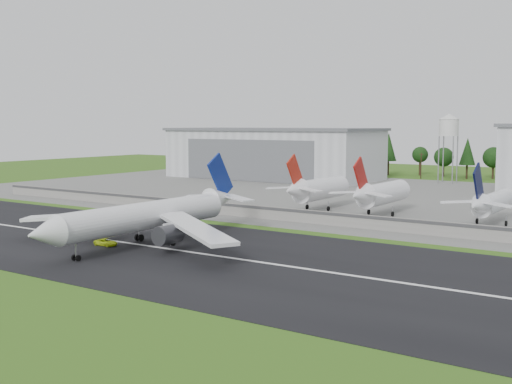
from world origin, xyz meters
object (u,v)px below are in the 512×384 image
Objects in this scene: parked_jet_red_a at (315,189)px; parked_jet_red_b at (379,193)px; parked_jet_navy at (491,203)px; ground_vehicle at (106,242)px; main_airliner at (143,223)px.

parked_jet_red_b is at bearing -0.04° from parked_jet_red_a.
parked_jet_navy is at bearing -0.15° from parked_jet_red_b.
parked_jet_red_b is at bearing 179.85° from parked_jet_navy.
ground_vehicle is 72.21m from parked_jet_red_a.
parked_jet_red_a is at bearing 179.96° from parked_jet_red_b.
parked_jet_red_a is at bearing -92.22° from main_airliner.
parked_jet_red_a is 48.96m from parked_jet_navy.
parked_jet_red_b is (22.72, 67.02, 1.40)m from main_airliner.
parked_jet_red_a is (9.59, 71.35, 5.59)m from ground_vehicle.
parked_jet_red_b is 29.41m from parked_jet_navy.
ground_vehicle is 77.25m from parked_jet_red_b.
parked_jet_red_a is 1.00× the size of parked_jet_navy.
ground_vehicle is (-6.42, -4.32, -4.07)m from main_airliner.
ground_vehicle is 0.17× the size of parked_jet_red_a.
parked_jet_red_a is 1.00× the size of parked_jet_red_b.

